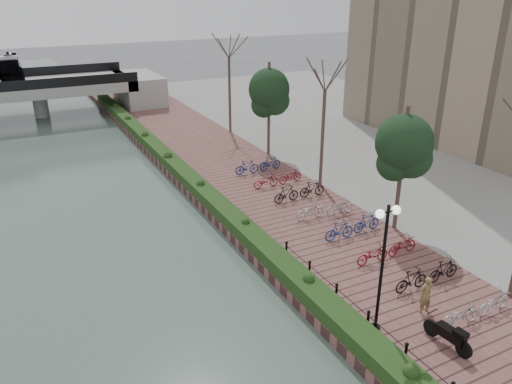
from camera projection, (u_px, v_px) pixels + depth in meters
promenade at (254, 190)px, 31.74m from camera, size 8.00×75.00×0.50m
inland_pavement at (439, 154)px, 38.46m from camera, size 24.00×75.00×0.50m
hedge at (190, 178)px, 32.16m from camera, size 1.10×56.00×0.60m
chain_fence at (386, 336)px, 17.68m from camera, size 0.10×14.10×0.70m
lamppost at (385, 243)px, 17.26m from camera, size 1.02×0.32×5.03m
motorcycle at (448, 333)px, 17.52m from camera, size 0.69×1.74×1.06m
pedestrian at (425, 295)px, 19.27m from camera, size 0.60×0.41×1.58m
bicycle_parking at (340, 218)px, 26.28m from camera, size 2.40×19.89×1.00m
street_trees at (356, 151)px, 28.14m from camera, size 3.20×37.12×6.80m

